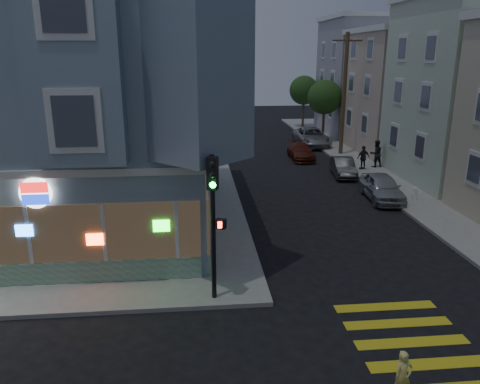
{
  "coord_description": "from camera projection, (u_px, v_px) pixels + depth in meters",
  "views": [
    {
      "loc": [
        0.68,
        -10.91,
        7.66
      ],
      "look_at": [
        2.32,
        5.81,
        2.66
      ],
      "focal_mm": 35.0,
      "sensor_mm": 36.0,
      "label": 1
    }
  ],
  "objects": [
    {
      "name": "row_house_d",
      "position": [
        388.0,
        78.0,
        45.25
      ],
      "size": [
        12.0,
        8.6,
        10.5
      ],
      "primitive_type": "cube",
      "color": "gray",
      "rests_on": "sidewalk_ne"
    },
    {
      "name": "parked_car_d",
      "position": [
        312.0,
        137.0,
        40.13
      ],
      "size": [
        2.56,
        5.47,
        1.51
      ],
      "primitive_type": "imported",
      "rotation": [
        0.0,
        0.0,
        -0.01
      ],
      "color": "#989CA2",
      "rests_on": "ground"
    },
    {
      "name": "street_tree_far",
      "position": [
        304.0,
        90.0,
        48.8
      ],
      "size": [
        3.0,
        3.0,
        5.3
      ],
      "color": "#4C3826",
      "rests_on": "sidewalk_ne"
    },
    {
      "name": "corner_building",
      "position": [
        43.0,
        96.0,
        20.79
      ],
      "size": [
        14.6,
        14.6,
        11.4
      ],
      "color": "slate",
      "rests_on": "sidewalk_nw"
    },
    {
      "name": "row_house_c",
      "position": [
        433.0,
        93.0,
        36.88
      ],
      "size": [
        12.0,
        8.6,
        9.0
      ],
      "primitive_type": "cube",
      "color": "#C9B19B",
      "rests_on": "sidewalk_ne"
    },
    {
      "name": "parked_car_b",
      "position": [
        343.0,
        167.0,
        30.21
      ],
      "size": [
        1.71,
        3.73,
        1.19
      ],
      "primitive_type": "imported",
      "rotation": [
        0.0,
        0.0,
        -0.13
      ],
      "color": "#373A3C",
      "rests_on": "ground"
    },
    {
      "name": "pedestrian_b",
      "position": [
        363.0,
        158.0,
        31.33
      ],
      "size": [
        1.0,
        0.61,
        1.59
      ],
      "primitive_type": "imported",
      "rotation": [
        0.0,
        0.0,
        3.39
      ],
      "color": "#242028",
      "rests_on": "sidewalk_ne"
    },
    {
      "name": "pedestrian_a",
      "position": [
        376.0,
        154.0,
        31.92
      ],
      "size": [
        1.02,
        0.86,
        1.86
      ],
      "primitive_type": "imported",
      "rotation": [
        0.0,
        0.0,
        3.33
      ],
      "color": "black",
      "rests_on": "sidewalk_ne"
    },
    {
      "name": "street_tree_near",
      "position": [
        325.0,
        97.0,
        41.17
      ],
      "size": [
        3.0,
        3.0,
        5.3
      ],
      "color": "#4C3826",
      "rests_on": "sidewalk_ne"
    },
    {
      "name": "parked_car_c",
      "position": [
        301.0,
        152.0,
        35.02
      ],
      "size": [
        1.73,
        4.05,
        1.16
      ],
      "primitive_type": "imported",
      "rotation": [
        0.0,
        0.0,
        -0.03
      ],
      "color": "#5D2115",
      "rests_on": "ground"
    },
    {
      "name": "fire_hydrant",
      "position": [
        415.0,
        193.0,
        24.95
      ],
      "size": [
        0.4,
        0.23,
        0.7
      ],
      "color": "white",
      "rests_on": "sidewalk_ne"
    },
    {
      "name": "running_child",
      "position": [
        403.0,
        376.0,
        10.61
      ],
      "size": [
        0.51,
        0.39,
        1.24
      ],
      "primitive_type": "imported",
      "rotation": [
        0.0,
        0.0,
        0.21
      ],
      "color": "#E4DD74",
      "rests_on": "ground"
    },
    {
      "name": "utility_pole",
      "position": [
        344.0,
        93.0,
        35.18
      ],
      "size": [
        2.2,
        0.3,
        9.0
      ],
      "color": "#4C3826",
      "rests_on": "sidewalk_ne"
    },
    {
      "name": "traffic_signal",
      "position": [
        214.0,
        205.0,
        13.99
      ],
      "size": [
        0.6,
        0.52,
        4.66
      ],
      "rotation": [
        0.0,
        0.0,
        -0.42
      ],
      "color": "black",
      "rests_on": "sidewalk_nw"
    },
    {
      "name": "parked_car_a",
      "position": [
        382.0,
        187.0,
        25.27
      ],
      "size": [
        1.97,
        4.25,
        1.41
      ],
      "primitive_type": "imported",
      "rotation": [
        0.0,
        0.0,
        -0.08
      ],
      "color": "#A3A5AA",
      "rests_on": "ground"
    },
    {
      "name": "ground",
      "position": [
        175.0,
        351.0,
        12.53
      ],
      "size": [
        120.0,
        120.0,
        0.0
      ],
      "primitive_type": "plane",
      "color": "black",
      "rests_on": "ground"
    }
  ]
}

